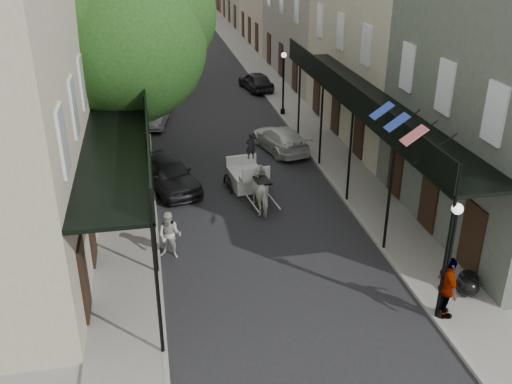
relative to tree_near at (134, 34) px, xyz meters
name	(u,v)px	position (x,y,z in m)	size (l,w,h in m)	color
ground	(288,295)	(4.20, -10.18, -6.49)	(140.00, 140.00, 0.00)	gray
road	(212,110)	(4.20, 9.82, -6.48)	(8.00, 90.00, 0.01)	black
sidewalk_left	(130,114)	(-0.80, 9.82, -6.43)	(2.20, 90.00, 0.12)	gray
sidewalk_right	(289,105)	(9.20, 9.82, -6.43)	(2.20, 90.00, 0.12)	gray
building_row_left	(73,5)	(-4.40, 19.82, -1.24)	(5.00, 80.00, 10.50)	#B6AC91
building_row_right	(305,0)	(12.80, 19.82, -1.24)	(5.00, 80.00, 10.50)	gray
gallery_left	(124,114)	(-0.59, -3.20, -2.44)	(2.20, 18.05, 4.88)	black
gallery_right	(364,101)	(8.99, -3.20, -2.44)	(2.20, 18.05, 4.88)	black
tree_near	(134,34)	(0.00, 0.00, 0.00)	(7.31, 6.80, 9.63)	#382619
tree_far	(134,6)	(-0.05, 14.00, -0.65)	(6.45, 6.00, 8.61)	#382619
lamppost_right_near	(449,260)	(8.30, -12.18, -4.44)	(0.32, 0.32, 3.71)	black
lamppost_left	(147,172)	(0.10, -4.18, -4.44)	(0.32, 0.32, 3.71)	black
lamppost_right_far	(283,83)	(8.30, 7.82, -4.44)	(0.32, 0.32, 3.71)	black
horse	(263,191)	(4.61, -4.18, -5.66)	(0.89, 1.95, 1.65)	silver
carriage	(244,162)	(4.28, -1.63, -5.42)	(1.88, 2.59, 2.76)	black
pedestrian_walking	(170,235)	(0.70, -7.18, -5.62)	(0.85, 0.66, 1.74)	#B2B0A7
pedestrian_sidewalk_left	(142,90)	(0.00, 11.46, -5.43)	(1.22, 0.70, 1.88)	gray
pedestrian_sidewalk_right	(447,288)	(8.40, -12.18, -5.39)	(1.15, 0.48, 1.96)	gray
car_left_near	(168,173)	(0.94, -1.42, -5.75)	(1.74, 4.32, 1.47)	black
car_left_mid	(154,113)	(0.60, 7.70, -5.81)	(1.43, 4.10, 1.35)	#98979C
car_left_far	(151,81)	(0.60, 15.11, -5.81)	(2.26, 4.91, 1.36)	black
car_right_near	(280,139)	(6.80, 2.22, -5.87)	(1.73, 4.25, 1.23)	silver
car_right_far	(256,81)	(7.80, 13.87, -5.84)	(1.53, 3.80, 1.30)	black
trash_bags	(468,283)	(9.74, -11.17, -6.08)	(0.98, 1.13, 0.62)	black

